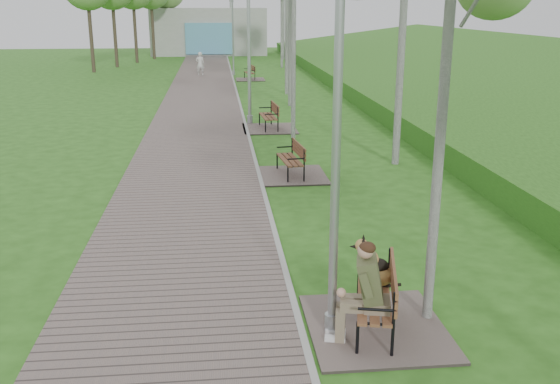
% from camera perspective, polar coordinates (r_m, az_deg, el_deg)
% --- Properties ---
extents(ground, '(120.00, 120.00, 0.00)m').
position_cam_1_polar(ground, '(7.95, 2.82, -15.66)').
color(ground, '#285617').
rests_on(ground, ground).
extents(walkway, '(3.50, 67.00, 0.04)m').
position_cam_1_polar(walkway, '(28.46, -7.27, 8.04)').
color(walkway, '#6B5C57').
rests_on(walkway, ground).
extents(kerb, '(0.10, 67.00, 0.05)m').
position_cam_1_polar(kerb, '(28.47, -3.72, 8.15)').
color(kerb, '#999993').
rests_on(kerb, ground).
extents(embankment, '(14.00, 70.00, 1.60)m').
position_cam_1_polar(embankment, '(29.97, 20.21, 7.55)').
color(embankment, '#438D29').
rests_on(embankment, ground).
extents(building_north, '(10.00, 5.20, 4.00)m').
position_cam_1_polar(building_north, '(57.65, -6.52, 14.38)').
color(building_north, '#9E9E99').
rests_on(building_north, ground).
extents(bench_main, '(1.86, 2.06, 1.62)m').
position_cam_1_polar(bench_main, '(8.58, 8.36, -9.78)').
color(bench_main, '#6B5C57').
rests_on(bench_main, ground).
extents(bench_second, '(1.76, 1.96, 1.08)m').
position_cam_1_polar(bench_second, '(16.12, 0.94, 2.14)').
color(bench_second, '#6B5C57').
rests_on(bench_second, ground).
extents(bench_third, '(1.87, 2.08, 1.15)m').
position_cam_1_polar(bench_third, '(22.32, -1.05, 6.29)').
color(bench_third, '#6B5C57').
rests_on(bench_third, ground).
extents(bench_far, '(1.68, 1.87, 1.03)m').
position_cam_1_polar(bench_far, '(37.55, -2.79, 10.49)').
color(bench_far, '#6B5C57').
rests_on(bench_far, ground).
extents(lamp_post_near, '(0.19, 0.19, 4.97)m').
position_cam_1_polar(lamp_post_near, '(7.80, 5.12, 2.30)').
color(lamp_post_near, '#A4A6AC').
rests_on(lamp_post_near, ground).
extents(lamp_post_second, '(0.21, 0.21, 5.54)m').
position_cam_1_polar(lamp_post_second, '(23.08, -2.85, 12.56)').
color(lamp_post_second, '#A4A6AC').
rests_on(lamp_post_second, ground).
extents(lamp_post_third, '(0.18, 0.18, 4.64)m').
position_cam_1_polar(lamp_post_third, '(40.03, -4.32, 13.70)').
color(lamp_post_third, '#A4A6AC').
rests_on(lamp_post_third, ground).
extents(lamp_post_far, '(0.18, 0.18, 4.76)m').
position_cam_1_polar(lamp_post_far, '(55.25, -4.52, 14.57)').
color(lamp_post_far, '#A4A6AC').
rests_on(lamp_post_far, ground).
extents(pedestrian_near, '(0.57, 0.41, 1.46)m').
position_cam_1_polar(pedestrian_near, '(40.04, -7.32, 11.55)').
color(pedestrian_near, silver).
rests_on(pedestrian_near, ground).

